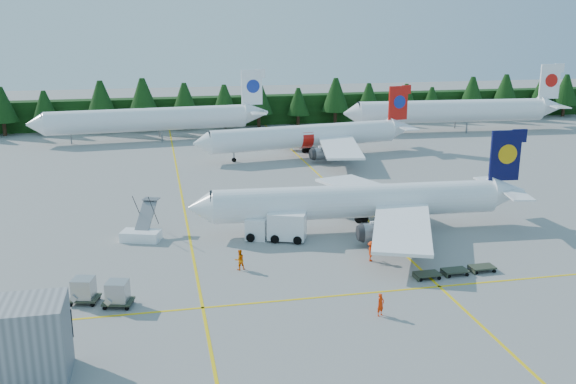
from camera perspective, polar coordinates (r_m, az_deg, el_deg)
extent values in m
plane|color=gray|center=(59.53, 5.58, -6.57)|extent=(320.00, 320.00, 0.00)
cube|color=yellow|center=(75.95, -9.15, -1.81)|extent=(0.25, 120.00, 0.01)
cube|color=yellow|center=(79.29, 5.43, -0.95)|extent=(0.25, 120.00, 0.01)
cube|color=yellow|center=(54.30, 7.48, -8.86)|extent=(80.00, 0.25, 0.01)
cube|color=black|center=(137.01, -4.71, 7.24)|extent=(220.00, 4.00, 6.00)
cube|color=gray|center=(44.19, -22.90, -12.20)|extent=(6.00, 4.00, 5.20)
cylinder|color=white|center=(68.43, 6.04, -0.82)|extent=(30.41, 5.42, 3.56)
cone|color=white|center=(66.39, -7.79, -1.39)|extent=(2.71, 3.71, 3.56)
cube|color=#070A38|center=(73.16, 18.75, 3.09)|extent=(3.39, 0.52, 5.51)
cube|color=white|center=(76.28, 6.58, 0.44)|extent=(8.50, 14.25, 1.01)
cylinder|color=gray|center=(73.94, 5.69, -1.02)|extent=(3.13, 2.05, 1.87)
cube|color=white|center=(62.40, 10.11, -3.09)|extent=(9.86, 14.37, 1.01)
cylinder|color=gray|center=(64.45, 7.89, -3.57)|extent=(3.13, 2.05, 1.87)
cylinder|color=gray|center=(67.32, -3.56, -3.22)|extent=(0.21, 0.21, 1.51)
cylinder|color=white|center=(104.73, 1.47, 4.98)|extent=(31.71, 8.41, 3.71)
cone|color=white|center=(99.71, -7.68, 4.32)|extent=(3.12, 4.06, 3.71)
cube|color=red|center=(111.52, 9.76, 7.81)|extent=(3.53, 0.85, 5.75)
cube|color=white|center=(113.05, 1.28, 5.46)|extent=(11.21, 14.92, 1.05)
cylinder|color=gray|center=(110.32, 0.86, 4.53)|extent=(3.41, 2.40, 1.95)
cube|color=white|center=(98.84, 4.68, 3.98)|extent=(7.74, 14.62, 1.05)
cylinder|color=gray|center=(100.58, 3.10, 3.45)|extent=(3.41, 2.40, 1.95)
cylinder|color=gray|center=(101.43, -4.83, 3.12)|extent=(0.22, 0.22, 1.58)
cylinder|color=white|center=(121.56, -12.32, 6.31)|extent=(36.38, 7.04, 4.25)
cone|color=white|center=(121.80, -21.57, 5.61)|extent=(3.30, 4.47, 4.25)
cube|color=white|center=(123.78, -3.24, 9.27)|extent=(4.06, 0.68, 6.59)
cylinder|color=gray|center=(121.89, -18.71, 4.45)|extent=(0.26, 0.26, 1.70)
cylinder|color=white|center=(132.56, 14.30, 6.98)|extent=(37.88, 6.57, 4.43)
cone|color=white|center=(126.09, 5.65, 6.97)|extent=(3.35, 4.60, 4.43)
cube|color=white|center=(141.16, 22.25, 9.08)|extent=(4.23, 0.63, 6.87)
cylinder|color=gray|center=(128.19, 8.26, 5.62)|extent=(0.27, 0.27, 1.77)
cube|color=white|center=(67.32, -12.94, -3.81)|extent=(4.34, 3.19, 1.02)
cube|color=gray|center=(68.48, -12.50, -2.04)|extent=(2.60, 3.97, 2.75)
cube|color=gray|center=(69.80, -12.06, -0.61)|extent=(1.94, 1.59, 0.11)
cube|color=white|center=(66.12, -2.79, -3.24)|extent=(2.72, 2.72, 2.21)
cube|color=black|center=(65.95, -2.79, -2.81)|extent=(2.39, 2.51, 0.95)
cube|color=white|center=(65.40, -0.09, -2.99)|extent=(4.37, 3.53, 2.73)
cube|color=#323929|center=(57.79, 12.26, -7.11)|extent=(2.24, 1.43, 0.13)
cube|color=#323929|center=(59.13, 14.62, -6.75)|extent=(2.24, 1.43, 0.13)
cube|color=#323929|center=(60.56, 16.88, -6.38)|extent=(2.24, 1.43, 0.13)
cube|color=#323929|center=(54.42, -17.64, -8.96)|extent=(2.64, 2.27, 0.14)
cube|color=#AAABAF|center=(54.07, -17.72, -8.11)|extent=(1.94, 1.90, 1.60)
cube|color=#323929|center=(53.07, -14.85, -9.38)|extent=(2.64, 2.27, 0.14)
cube|color=#AAABAF|center=(52.71, -14.91, -8.51)|extent=(1.94, 1.90, 1.60)
imported|color=#FF3105|center=(50.14, 8.23, -9.89)|extent=(0.79, 0.70, 1.81)
imported|color=orange|center=(58.30, -4.33, -6.02)|extent=(1.08, 0.94, 1.90)
imported|color=#FF3305|center=(60.60, 7.41, -5.25)|extent=(0.81, 0.94, 1.93)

